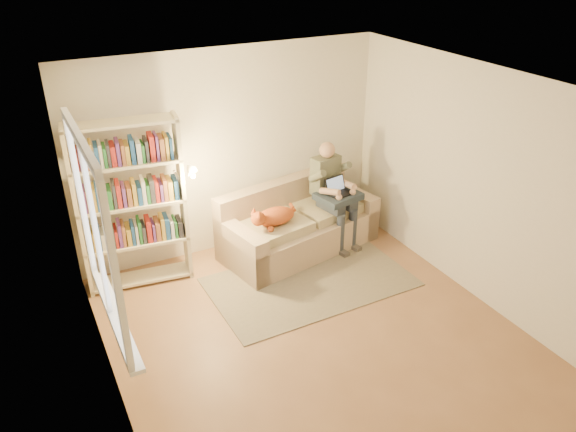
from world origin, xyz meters
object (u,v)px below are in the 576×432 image
sofa (297,227)px  laptop (336,190)px  cat (272,217)px  person (332,188)px  bookshelf (131,198)px

sofa → laptop: size_ratio=6.33×
laptop → cat: bearing=171.7°
cat → sofa: bearing=14.7°
sofa → person: person is taller
person → cat: 0.96m
sofa → person: bearing=-18.9°
person → cat: bearing=178.6°
cat → person: bearing=-1.4°
laptop → bookshelf: 2.53m
sofa → bookshelf: size_ratio=1.08×
person → laptop: bearing=-108.1°
bookshelf → cat: bearing=-6.6°
person → bookshelf: bearing=164.0°
sofa → laptop: laptop is taller
person → cat: person is taller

